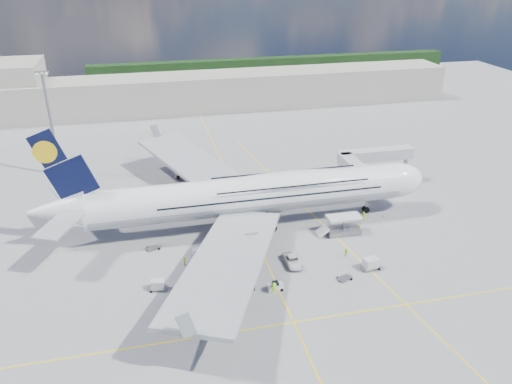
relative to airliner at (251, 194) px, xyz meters
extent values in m
plane|color=gray|center=(-0.26, -10.00, -6.87)|extent=(300.00, 300.00, 0.00)
cube|color=yellow|center=(-0.26, -10.00, -6.86)|extent=(0.25, 220.00, 0.01)
cube|color=yellow|center=(-0.26, -30.00, -6.86)|extent=(120.00, 0.25, 0.01)
cube|color=yellow|center=(13.74, 0.00, -6.86)|extent=(14.16, 99.06, 0.01)
cylinder|color=white|center=(-0.26, 0.00, -0.07)|extent=(62.00, 7.20, 7.20)
cylinder|color=#9EA0A5|center=(-0.26, 0.00, -0.22)|extent=(60.76, 7.13, 7.13)
ellipsoid|color=white|center=(7.74, 0.00, 1.91)|extent=(36.00, 6.84, 3.76)
ellipsoid|color=white|center=(30.74, 0.00, -0.07)|extent=(11.52, 7.20, 7.20)
ellipsoid|color=black|center=(33.98, 0.00, 0.53)|extent=(3.84, 4.16, 1.44)
cone|color=white|center=(-35.76, 0.00, 0.73)|extent=(10.00, 6.84, 6.84)
cube|color=black|center=(-33.76, 0.00, 9.53)|extent=(11.02, 0.46, 14.61)
cylinder|color=yellow|center=(-35.86, 0.00, 12.03)|extent=(4.00, 0.60, 4.00)
cube|color=#999EA3|center=(-8.26, 20.00, -1.27)|extent=(25.49, 39.15, 3.35)
cube|color=#999EA3|center=(-8.26, -20.00, -1.27)|extent=(25.49, 39.15, 3.35)
cylinder|color=#B7BABF|center=(-3.26, 12.50, -3.67)|extent=(5.20, 3.50, 3.50)
cylinder|color=#B7BABF|center=(-7.76, 23.00, -3.67)|extent=(5.20, 3.50, 3.50)
cylinder|color=#B7BABF|center=(-3.26, -12.50, -3.67)|extent=(5.20, 3.50, 3.50)
cylinder|color=#B7BABF|center=(-7.76, -23.00, -3.67)|extent=(5.20, 3.50, 3.50)
cylinder|color=gray|center=(24.74, 0.00, -4.67)|extent=(0.44, 0.44, 3.80)
cylinder|color=black|center=(24.74, 0.00, -6.22)|extent=(1.30, 0.90, 1.30)
cylinder|color=gray|center=(-0.26, 0.00, -4.67)|extent=(0.56, 0.56, 3.80)
cylinder|color=black|center=(-0.26, 3.20, -6.12)|extent=(1.50, 0.90, 1.50)
cube|color=#B7B7BC|center=(24.74, 8.60, 0.23)|extent=(3.00, 10.00, 2.60)
cube|color=#B7B7BC|center=(32.74, 13.60, 0.23)|extent=(18.00, 3.00, 2.60)
cylinder|color=gray|center=(26.74, 11.60, -3.32)|extent=(0.80, 0.80, 7.10)
cylinder|color=black|center=(26.74, 11.60, -6.42)|extent=(0.90, 0.80, 0.90)
cylinder|color=gray|center=(40.74, 13.60, -3.32)|extent=(1.00, 1.00, 7.10)
cube|color=gray|center=(40.74, 13.60, -6.47)|extent=(2.00, 2.00, 0.80)
cylinder|color=#B7B7BC|center=(24.74, 4.80, 0.23)|extent=(3.60, 3.60, 2.80)
cube|color=silver|center=(16.74, -7.10, -3.37)|extent=(6.50, 3.20, 0.35)
cube|color=gray|center=(16.74, -7.10, -6.32)|extent=(6.50, 3.20, 1.10)
cube|color=gray|center=(16.74, -7.10, -4.82)|extent=(0.22, 1.99, 3.00)
cylinder|color=black|center=(14.14, -8.30, -6.52)|extent=(0.70, 0.30, 0.70)
cube|color=silver|center=(12.54, -7.10, -5.87)|extent=(2.16, 2.60, 1.60)
cylinder|color=gray|center=(-40.26, 35.00, 5.63)|extent=(0.70, 0.70, 25.00)
cube|color=gray|center=(-40.26, 35.00, 18.33)|extent=(3.00, 0.40, 0.60)
cube|color=#B2AD9E|center=(-0.26, 85.00, -0.87)|extent=(180.00, 16.00, 12.00)
cube|color=#193814|center=(39.74, 130.00, -2.87)|extent=(160.00, 6.00, 8.00)
cube|color=gray|center=(-14.35, -23.86, -6.53)|extent=(3.25, 2.36, 0.18)
cylinder|color=black|center=(-15.52, -24.45, -6.65)|extent=(0.43, 0.18, 0.43)
cylinder|color=black|center=(-13.18, -23.28, -6.65)|extent=(0.43, 0.18, 0.43)
cube|color=gray|center=(-19.39, -17.42, -6.53)|extent=(3.11, 2.04, 0.17)
cylinder|color=black|center=(-20.54, -17.99, -6.66)|extent=(0.42, 0.17, 0.42)
cylinder|color=black|center=(-18.24, -16.84, -6.66)|extent=(0.42, 0.17, 0.42)
cube|color=silver|center=(-19.39, -17.42, -5.77)|extent=(2.34, 1.80, 1.44)
cube|color=gray|center=(-11.71, -9.12, -6.56)|extent=(2.84, 1.80, 0.16)
cylinder|color=black|center=(-12.77, -9.65, -6.67)|extent=(0.39, 0.16, 0.39)
cylinder|color=black|center=(-10.65, -8.59, -6.67)|extent=(0.39, 0.16, 0.39)
cube|color=silver|center=(-11.71, -9.12, -5.85)|extent=(2.13, 1.61, 1.33)
cube|color=gray|center=(-19.60, -4.70, -6.57)|extent=(2.92, 2.35, 0.15)
cylinder|color=black|center=(-20.63, -5.22, -6.68)|extent=(0.38, 0.15, 0.38)
cylinder|color=black|center=(-18.57, -4.19, -6.68)|extent=(0.38, 0.15, 0.38)
cube|color=gray|center=(16.68, -19.74, -6.48)|extent=(3.58, 2.34, 0.20)
cylinder|color=black|center=(15.35, -20.41, -6.63)|extent=(0.49, 0.20, 0.49)
cylinder|color=black|center=(18.00, -19.08, -6.63)|extent=(0.49, 0.20, 0.49)
cube|color=silver|center=(16.68, -19.74, -5.60)|extent=(2.69, 2.07, 1.65)
cube|color=gray|center=(11.18, -21.59, -6.57)|extent=(2.92, 2.33, 0.15)
cylinder|color=black|center=(10.15, -22.11, -6.68)|extent=(0.38, 0.15, 0.38)
cylinder|color=black|center=(12.22, -21.08, -6.68)|extent=(0.38, 0.15, 0.38)
cube|color=silver|center=(-0.86, -21.86, -6.24)|extent=(2.58, 1.28, 1.17)
cube|color=black|center=(-0.86, -21.86, -5.51)|extent=(0.95, 1.12, 0.45)
cylinder|color=black|center=(-1.76, -22.36, -6.58)|extent=(0.58, 0.23, 0.58)
cylinder|color=black|center=(0.04, -21.37, -6.58)|extent=(0.58, 0.23, 0.58)
cube|color=gray|center=(-7.14, 18.21, -5.76)|extent=(7.58, 3.97, 2.22)
cube|color=silver|center=(-7.91, 18.21, -3.65)|extent=(5.75, 3.73, 2.44)
cube|color=silver|center=(-4.37, 18.21, -4.76)|extent=(2.44, 2.88, 1.77)
cube|color=black|center=(-3.59, 18.21, -4.54)|extent=(0.58, 2.21, 1.00)
cylinder|color=black|center=(-4.70, 16.94, -6.26)|extent=(1.22, 0.39, 1.22)
cylinder|color=black|center=(-9.58, 19.49, -6.26)|extent=(1.22, 0.39, 1.22)
cube|color=red|center=(-7.91, 18.21, -4.43)|extent=(5.82, 3.79, 0.55)
cube|color=gray|center=(-9.80, 26.08, -5.91)|extent=(6.60, 4.65, 1.91)
cube|color=silver|center=(-10.46, 26.08, -4.10)|extent=(5.16, 4.07, 2.10)
cube|color=silver|center=(-7.41, 26.08, -5.05)|extent=(2.47, 2.71, 1.53)
cube|color=black|center=(-6.74, 26.08, -4.86)|extent=(0.92, 1.80, 0.86)
cylinder|color=black|center=(-7.70, 24.98, -6.34)|extent=(1.05, 0.33, 1.05)
cylinder|color=black|center=(-11.90, 27.18, -6.34)|extent=(1.05, 0.33, 1.05)
imported|color=silver|center=(4.03, -15.36, -6.09)|extent=(2.81, 5.68, 1.55)
imported|color=#9AE117|center=(20.14, -7.41, -6.07)|extent=(0.69, 0.67, 1.59)
imported|color=#97EC18|center=(14.07, -15.10, -6.05)|extent=(0.99, 1.01, 1.64)
imported|color=#CFEF19|center=(-14.41, -11.35, -5.95)|extent=(0.56, 1.11, 1.83)
imported|color=#AAE317|center=(22.69, -3.28, -5.88)|extent=(1.15, 1.07, 1.98)
imported|color=#B1F91A|center=(-1.31, -22.63, -5.86)|extent=(1.33, 0.80, 2.02)
cone|color=red|center=(27.40, -2.74, -6.61)|extent=(0.41, 0.41, 0.52)
cube|color=red|center=(27.40, -2.74, -6.85)|extent=(0.35, 0.35, 0.03)
cone|color=red|center=(-12.77, 18.17, -6.59)|extent=(0.44, 0.44, 0.56)
cube|color=red|center=(-12.77, 18.17, -6.85)|extent=(0.38, 0.38, 0.03)
cone|color=red|center=(-11.94, 18.44, -6.58)|extent=(0.45, 0.45, 0.57)
cube|color=red|center=(-11.94, 18.44, -6.85)|extent=(0.39, 0.39, 0.03)
cone|color=red|center=(-11.41, -17.03, -6.59)|extent=(0.43, 0.43, 0.55)
cube|color=red|center=(-11.41, -17.03, -6.85)|extent=(0.37, 0.37, 0.03)
cone|color=red|center=(-10.23, -18.17, -6.63)|extent=(0.38, 0.38, 0.48)
cube|color=red|center=(-10.23, -18.17, -6.86)|extent=(0.33, 0.33, 0.03)
cone|color=red|center=(-39.25, 7.11, -6.60)|extent=(0.42, 0.42, 0.53)
cube|color=red|center=(-39.25, 7.11, -6.85)|extent=(0.36, 0.36, 0.03)
camera|label=1|loc=(-18.89, -85.40, 42.40)|focal=35.00mm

